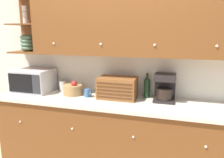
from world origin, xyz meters
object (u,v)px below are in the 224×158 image
object	(u,v)px
microwave	(33,80)
wine_bottle	(147,87)
mug	(88,93)
coffee_maker	(165,87)
storage_canister	(63,86)
fruit_basket	(73,89)
bread_box	(117,88)

from	to	relation	value
microwave	wine_bottle	bearing A→B (deg)	5.54
mug	coffee_maker	world-z (taller)	coffee_maker
storage_canister	wine_bottle	bearing A→B (deg)	1.27
fruit_basket	mug	xyz separation A→B (m)	(0.22, -0.04, -0.02)
fruit_basket	wine_bottle	bearing A→B (deg)	9.28
bread_box	coffee_maker	size ratio (longest dim) A/B	1.42
mug	coffee_maker	bearing A→B (deg)	7.13
microwave	bread_box	xyz separation A→B (m)	(1.20, 0.01, -0.02)
microwave	bread_box	distance (m)	1.20
mug	wine_bottle	size ratio (longest dim) A/B	0.33
mug	bread_box	size ratio (longest dim) A/B	0.22
microwave	storage_canister	distance (m)	0.42
bread_box	microwave	bearing A→B (deg)	-179.55
storage_canister	fruit_basket	world-z (taller)	fruit_basket
storage_canister	bread_box	xyz separation A→B (m)	(0.81, -0.11, 0.05)
mug	bread_box	world-z (taller)	bread_box
storage_canister	mug	xyz separation A→B (m)	(0.43, -0.17, -0.03)
mug	coffee_maker	xyz separation A→B (m)	(0.94, 0.12, 0.11)
storage_canister	bread_box	distance (m)	0.82
bread_box	wine_bottle	size ratio (longest dim) A/B	1.51
microwave	coffee_maker	world-z (taller)	coffee_maker
fruit_basket	coffee_maker	bearing A→B (deg)	3.85
bread_box	coffee_maker	bearing A→B (deg)	6.47
microwave	bread_box	world-z (taller)	microwave
storage_canister	wine_bottle	distance (m)	1.16
fruit_basket	microwave	bearing A→B (deg)	179.54
microwave	mug	bearing A→B (deg)	-3.08
microwave	fruit_basket	distance (m)	0.60
microwave	fruit_basket	size ratio (longest dim) A/B	2.03
fruit_basket	coffee_maker	distance (m)	1.17
mug	coffee_maker	size ratio (longest dim) A/B	0.31
bread_box	wine_bottle	distance (m)	0.37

